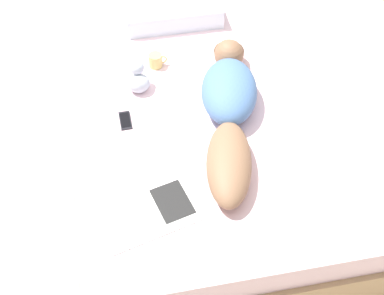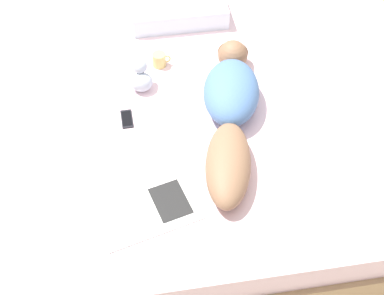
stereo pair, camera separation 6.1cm
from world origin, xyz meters
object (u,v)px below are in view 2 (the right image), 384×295
open_magazine (148,209)px  cell_phone (127,119)px  coffee_mug (159,60)px  person (231,108)px

open_magazine → cell_phone: bearing=80.7°
open_magazine → coffee_mug: size_ratio=4.89×
cell_phone → open_magazine: bearing=-86.1°
open_magazine → coffee_mug: coffee_mug is taller
coffee_mug → cell_phone: (-0.25, -0.45, -0.04)m
person → coffee_mug: size_ratio=10.80×
coffee_mug → cell_phone: coffee_mug is taller
open_magazine → cell_phone: (-0.06, 0.65, 0.00)m
coffee_mug → person: bearing=-57.2°
person → open_magazine: 0.78m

